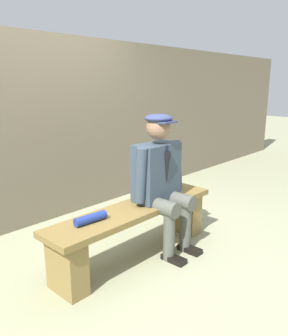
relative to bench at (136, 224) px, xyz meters
The scene contains 5 objects.
ground_plane 0.33m from the bench, ahead, with size 30.00×30.00×0.00m, color gray.
bench is the anchor object (origin of this frame).
seated_man 0.51m from the bench, 168.69° to the left, with size 0.63×0.58×1.34m.
rolled_magazine 0.55m from the bench, ahead, with size 0.07×0.07×0.29m, color navy.
stadium_wall 1.68m from the bench, 90.00° to the right, with size 12.00×0.24×2.16m, color #6F6450.
Camera 1 is at (2.10, 2.06, 1.61)m, focal length 36.17 mm.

